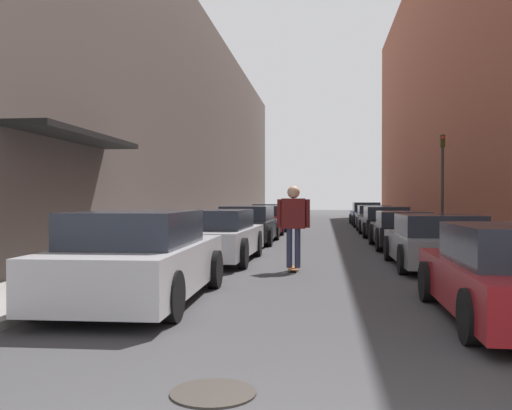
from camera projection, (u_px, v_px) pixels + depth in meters
The scene contains 18 objects.
ground at pixel (321, 238), 23.07m from camera, with size 113.10×113.10×0.00m, color #38383A.
curb_strip_left at pixel (230, 229), 28.72m from camera, with size 1.80×51.41×0.12m.
curb_strip_right at pixel (416, 230), 27.64m from camera, with size 1.80×51.41×0.12m.
building_row_left at pixel (174, 127), 29.00m from camera, with size 4.90×51.41×10.44m.
building_row_right at pixel (479, 71), 27.20m from camera, with size 4.90×51.41×15.41m.
parked_car_left_0 at pixel (140, 258), 8.67m from camera, with size 1.94×4.59×1.39m.
parked_car_left_1 at pixel (218, 236), 14.21m from camera, with size 1.85×4.62×1.30m.
parked_car_left_2 at pixel (248, 225), 20.25m from camera, with size 1.95×4.75×1.31m.
parked_car_left_3 at pixel (265, 220), 25.68m from camera, with size 1.88×4.06×1.26m.
parked_car_left_4 at pixel (271, 216), 30.80m from camera, with size 2.09×4.46×1.29m.
parked_car_right_1 at pixel (437, 242), 12.99m from camera, with size 2.03×4.34×1.22m.
parked_car_right_2 at pixel (402, 230), 18.09m from camera, with size 1.87×4.22×1.17m.
parked_car_right_3 at pixel (385, 222), 23.78m from camera, with size 2.02×4.32×1.25m.
parked_car_right_4 at pixel (373, 217), 29.25m from camera, with size 1.88×4.82×1.23m.
parked_car_right_5 at pixel (366, 214), 34.77m from camera, with size 1.86×4.59×1.35m.
skateboarder at pixel (293, 218), 12.39m from camera, with size 0.71×0.78×1.85m.
manhole_cover at pixel (213, 393), 4.59m from camera, with size 0.70×0.70×0.02m.
traffic_light at pixel (442, 175), 20.24m from camera, with size 0.16×0.22×3.73m.
Camera 1 is at (0.12, -2.64, 1.58)m, focal length 40.00 mm.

